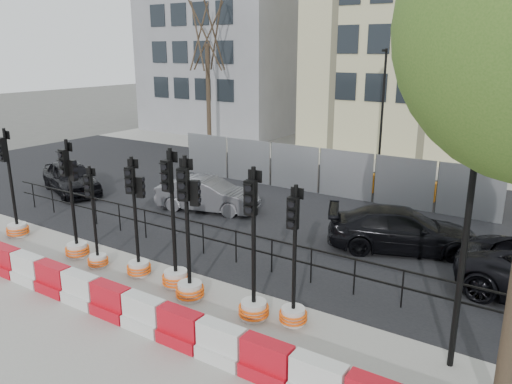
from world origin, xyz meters
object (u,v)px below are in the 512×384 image
Objects in this scene: traffic_signal_a at (15,215)px; car_a at (71,177)px; lamp_post_near at (469,209)px; traffic_signal_h at (293,297)px; traffic_signal_d at (138,249)px; car_c at (403,230)px.

traffic_signal_a is 5.24m from car_a.
lamp_post_near is 1.85× the size of traffic_signal_h.
car_a is at bearing 160.07° from traffic_signal_h.
traffic_signal_h is at bearing -86.93° from car_a.
traffic_signal_a is at bearing 164.54° from traffic_signal_d.
lamp_post_near reaches higher than car_c.
traffic_signal_h is 13.83m from car_a.
car_a is (-13.17, 4.21, 0.01)m from traffic_signal_h.
car_a is (-8.45, 4.30, -0.11)m from traffic_signal_d.
lamp_post_near is 8.41m from traffic_signal_d.
car_c is at bearing 116.25° from lamp_post_near.
car_c is at bearing -63.42° from car_a.
traffic_signal_a is 12.39m from car_c.
traffic_signal_d reaches higher than car_c.
traffic_signal_d is at bearing 178.85° from traffic_signal_h.
traffic_signal_a reaches higher than traffic_signal_d.
traffic_signal_a is at bearing 178.64° from traffic_signal_h.
car_c is (10.96, 5.77, -0.09)m from traffic_signal_a.
car_a is at bearing 125.27° from traffic_signal_a.
lamp_post_near reaches higher than traffic_signal_a.
traffic_signal_h is at bearing 150.06° from car_c.
traffic_signal_a reaches higher than car_a.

